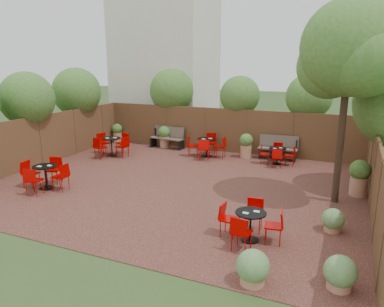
% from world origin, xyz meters
% --- Properties ---
extents(ground, '(80.00, 80.00, 0.00)m').
position_xyz_m(ground, '(0.00, 0.00, 0.00)').
color(ground, '#354F23').
rests_on(ground, ground).
extents(courtyard_paving, '(12.00, 10.00, 0.02)m').
position_xyz_m(courtyard_paving, '(0.00, 0.00, 0.01)').
color(courtyard_paving, '#391917').
rests_on(courtyard_paving, ground).
extents(fence_back, '(12.00, 0.08, 2.00)m').
position_xyz_m(fence_back, '(0.00, 5.00, 1.00)').
color(fence_back, brown).
rests_on(fence_back, ground).
extents(fence_left, '(0.08, 10.00, 2.00)m').
position_xyz_m(fence_left, '(-6.00, 0.00, 1.00)').
color(fence_left, brown).
rests_on(fence_left, ground).
extents(fence_right, '(0.08, 10.00, 2.00)m').
position_xyz_m(fence_right, '(6.00, 0.00, 1.00)').
color(fence_right, brown).
rests_on(fence_right, ground).
extents(neighbour_building, '(5.00, 4.00, 8.00)m').
position_xyz_m(neighbour_building, '(-4.50, 8.00, 4.00)').
color(neighbour_building, silver).
rests_on(neighbour_building, ground).
extents(overhang_foliage, '(15.83, 10.41, 2.79)m').
position_xyz_m(overhang_foliage, '(-0.91, 2.35, 2.69)').
color(overhang_foliage, '#3C6A22').
rests_on(overhang_foliage, ground).
extents(courtyard_tree, '(2.80, 2.70, 5.75)m').
position_xyz_m(courtyard_tree, '(5.01, 0.40, 4.26)').
color(courtyard_tree, black).
rests_on(courtyard_tree, courtyard_paving).
extents(park_bench_left, '(1.69, 0.70, 1.02)m').
position_xyz_m(park_bench_left, '(-2.72, 4.63, 0.54)').
color(park_bench_left, brown).
rests_on(park_bench_left, courtyard_paving).
extents(park_bench_right, '(1.65, 0.61, 1.00)m').
position_xyz_m(park_bench_right, '(2.53, 4.63, 0.54)').
color(park_bench_right, brown).
rests_on(park_bench_right, courtyard_paving).
extents(bistro_tables, '(9.18, 8.35, 0.92)m').
position_xyz_m(bistro_tables, '(-0.99, 1.04, 0.46)').
color(bistro_tables, black).
rests_on(bistro_tables, courtyard_paving).
extents(planters, '(11.87, 4.02, 1.13)m').
position_xyz_m(planters, '(0.35, 3.50, 0.59)').
color(planters, '#A97354').
rests_on(planters, courtyard_paving).
extents(low_shrubs, '(2.12, 3.52, 0.68)m').
position_xyz_m(low_shrubs, '(4.66, -3.75, 0.33)').
color(low_shrubs, '#A97354').
rests_on(low_shrubs, courtyard_paving).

